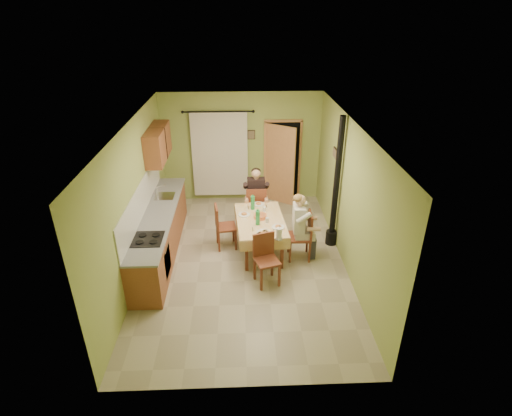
{
  "coord_description": "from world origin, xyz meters",
  "views": [
    {
      "loc": [
        -0.03,
        -6.73,
        4.62
      ],
      "look_at": [
        0.25,
        0.1,
        1.15
      ],
      "focal_mm": 28.0,
      "sensor_mm": 36.0,
      "label": 1
    }
  ],
  "objects_px": {
    "chair_far": "(256,215)",
    "chair_left": "(226,235)",
    "dining_table": "(260,235)",
    "man_far": "(256,191)",
    "chair_right": "(300,245)",
    "stove_flue": "(335,201)",
    "chair_near": "(267,269)",
    "man_right": "(300,219)"
  },
  "relations": [
    {
      "from": "chair_left",
      "to": "man_far",
      "type": "relative_size",
      "value": 0.7
    },
    {
      "from": "chair_far",
      "to": "stove_flue",
      "type": "relative_size",
      "value": 0.36
    },
    {
      "from": "chair_right",
      "to": "man_far",
      "type": "xyz_separation_m",
      "value": [
        -0.83,
        1.37,
        0.59
      ]
    },
    {
      "from": "chair_near",
      "to": "chair_left",
      "type": "bearing_deg",
      "value": -75.85
    },
    {
      "from": "chair_right",
      "to": "stove_flue",
      "type": "bearing_deg",
      "value": -55.13
    },
    {
      "from": "chair_left",
      "to": "man_right",
      "type": "xyz_separation_m",
      "value": [
        1.5,
        -0.46,
        0.59
      ]
    },
    {
      "from": "chair_left",
      "to": "stove_flue",
      "type": "bearing_deg",
      "value": 82.0
    },
    {
      "from": "chair_far",
      "to": "man_far",
      "type": "height_order",
      "value": "man_far"
    },
    {
      "from": "dining_table",
      "to": "man_right",
      "type": "height_order",
      "value": "man_right"
    },
    {
      "from": "chair_right",
      "to": "stove_flue",
      "type": "height_order",
      "value": "stove_flue"
    },
    {
      "from": "stove_flue",
      "to": "man_right",
      "type": "bearing_deg",
      "value": -147.39
    },
    {
      "from": "chair_far",
      "to": "stove_flue",
      "type": "distance_m",
      "value": 1.95
    },
    {
      "from": "chair_left",
      "to": "chair_far",
      "type": "bearing_deg",
      "value": 133.46
    },
    {
      "from": "dining_table",
      "to": "man_right",
      "type": "relative_size",
      "value": 1.19
    },
    {
      "from": "dining_table",
      "to": "chair_near",
      "type": "distance_m",
      "value": 1.07
    },
    {
      "from": "chair_right",
      "to": "man_far",
      "type": "distance_m",
      "value": 1.7
    },
    {
      "from": "chair_far",
      "to": "chair_left",
      "type": "height_order",
      "value": "chair_far"
    },
    {
      "from": "chair_near",
      "to": "man_right",
      "type": "bearing_deg",
      "value": -148.85
    },
    {
      "from": "chair_right",
      "to": "man_far",
      "type": "bearing_deg",
      "value": 33.01
    },
    {
      "from": "man_far",
      "to": "chair_left",
      "type": "bearing_deg",
      "value": -126.84
    },
    {
      "from": "stove_flue",
      "to": "chair_left",
      "type": "bearing_deg",
      "value": -179.17
    },
    {
      "from": "chair_far",
      "to": "man_right",
      "type": "relative_size",
      "value": 0.73
    },
    {
      "from": "chair_far",
      "to": "chair_near",
      "type": "distance_m",
      "value": 2.16
    },
    {
      "from": "chair_near",
      "to": "chair_left",
      "type": "relative_size",
      "value": 1.0
    },
    {
      "from": "stove_flue",
      "to": "dining_table",
      "type": "bearing_deg",
      "value": -171.17
    },
    {
      "from": "chair_right",
      "to": "stove_flue",
      "type": "xyz_separation_m",
      "value": [
        0.76,
        0.5,
        0.73
      ]
    },
    {
      "from": "dining_table",
      "to": "chair_far",
      "type": "xyz_separation_m",
      "value": [
        -0.04,
        1.09,
        -0.09
      ]
    },
    {
      "from": "chair_far",
      "to": "chair_right",
      "type": "distance_m",
      "value": 1.59
    },
    {
      "from": "chair_near",
      "to": "man_right",
      "type": "height_order",
      "value": "man_right"
    },
    {
      "from": "chair_left",
      "to": "man_far",
      "type": "height_order",
      "value": "man_far"
    },
    {
      "from": "man_right",
      "to": "stove_flue",
      "type": "distance_m",
      "value": 0.93
    },
    {
      "from": "chair_near",
      "to": "man_far",
      "type": "bearing_deg",
      "value": -104.88
    },
    {
      "from": "man_right",
      "to": "chair_far",
      "type": "bearing_deg",
      "value": 32.85
    },
    {
      "from": "dining_table",
      "to": "chair_near",
      "type": "relative_size",
      "value": 1.7
    },
    {
      "from": "chair_far",
      "to": "stove_flue",
      "type": "height_order",
      "value": "stove_flue"
    },
    {
      "from": "chair_far",
      "to": "chair_near",
      "type": "xyz_separation_m",
      "value": [
        0.1,
        -2.16,
        -0.0
      ]
    },
    {
      "from": "chair_left",
      "to": "man_far",
      "type": "bearing_deg",
      "value": 133.93
    },
    {
      "from": "man_far",
      "to": "dining_table",
      "type": "bearing_deg",
      "value": -87.43
    },
    {
      "from": "dining_table",
      "to": "man_right",
      "type": "distance_m",
      "value": 0.95
    },
    {
      "from": "chair_far",
      "to": "chair_near",
      "type": "relative_size",
      "value": 1.05
    },
    {
      "from": "chair_right",
      "to": "man_right",
      "type": "distance_m",
      "value": 0.59
    },
    {
      "from": "dining_table",
      "to": "man_far",
      "type": "xyz_separation_m",
      "value": [
        -0.04,
        1.11,
        0.5
      ]
    }
  ]
}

